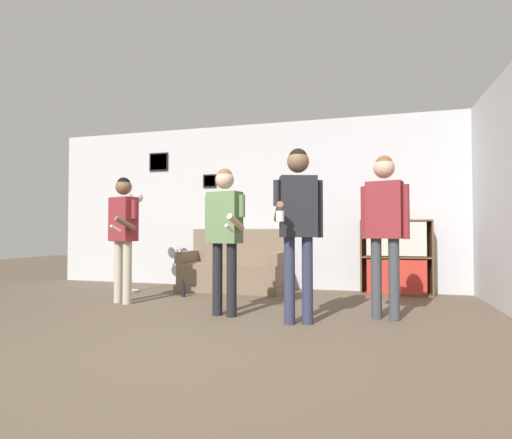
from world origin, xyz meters
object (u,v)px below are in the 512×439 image
(person_spectator_near_bookshelf, at_px, (385,218))
(bottle_on_floor, at_px, (183,290))
(couch, at_px, (233,270))
(drinking_cup, at_px, (408,216))
(floor_lamp, at_px, (130,224))
(person_player_foreground_center, at_px, (224,226))
(person_watcher_holding_cup, at_px, (298,215))
(bookshelf, at_px, (395,257))
(person_player_foreground_left, at_px, (123,226))

(person_spectator_near_bookshelf, bearing_deg, bottle_on_floor, 164.15)
(couch, height_order, drinking_cup, drinking_cup)
(floor_lamp, distance_m, bottle_on_floor, 1.37)
(couch, relative_size, person_player_foreground_center, 1.00)
(couch, bearing_deg, floor_lamp, -156.57)
(couch, distance_m, person_player_foreground_center, 2.03)
(person_player_foreground_center, relative_size, person_watcher_holding_cup, 0.92)
(person_watcher_holding_cup, bearing_deg, bottle_on_floor, 146.57)
(couch, relative_size, bookshelf, 1.48)
(bookshelf, height_order, bottle_on_floor, bookshelf)
(bookshelf, height_order, floor_lamp, floor_lamp)
(drinking_cup, bearing_deg, person_spectator_near_bookshelf, -102.85)
(bookshelf, height_order, person_player_foreground_center, person_player_foreground_center)
(person_player_foreground_left, height_order, drinking_cup, person_player_foreground_left)
(person_player_foreground_left, distance_m, bottle_on_floor, 1.23)
(couch, relative_size, bottle_on_floor, 6.67)
(floor_lamp, height_order, person_player_foreground_left, person_player_foreground_left)
(couch, distance_m, person_spectator_near_bookshelf, 2.80)
(floor_lamp, bearing_deg, bookshelf, 11.90)
(person_spectator_near_bookshelf, xyz_separation_m, bottle_on_floor, (-2.67, 0.76, -0.97))
(floor_lamp, distance_m, drinking_cup, 4.13)
(floor_lamp, bearing_deg, bottle_on_floor, -10.55)
(bottle_on_floor, height_order, drinking_cup, drinking_cup)
(bookshelf, height_order, person_spectator_near_bookshelf, person_spectator_near_bookshelf)
(couch, height_order, floor_lamp, floor_lamp)
(person_watcher_holding_cup, xyz_separation_m, bottle_on_floor, (-1.82, 1.20, -0.99))
(person_watcher_holding_cup, xyz_separation_m, drinking_cup, (1.24, 2.20, 0.05))
(floor_lamp, relative_size, bottle_on_floor, 6.24)
(drinking_cup, bearing_deg, floor_lamp, -168.59)
(person_player_foreground_center, xyz_separation_m, person_watcher_holding_cup, (0.84, -0.16, 0.11))
(bottle_on_floor, bearing_deg, drinking_cup, 18.05)
(bookshelf, relative_size, bottle_on_floor, 4.51)
(drinking_cup, bearing_deg, person_watcher_holding_cup, -119.44)
(bookshelf, bearing_deg, floor_lamp, -168.10)
(bookshelf, xyz_separation_m, person_player_foreground_left, (-3.42, -1.67, 0.44))
(person_player_foreground_center, bearing_deg, floor_lamp, 148.11)
(bookshelf, distance_m, drinking_cup, 0.63)
(person_watcher_holding_cup, bearing_deg, person_player_foreground_left, 167.15)
(person_player_foreground_center, distance_m, bottle_on_floor, 1.68)
(person_spectator_near_bookshelf, bearing_deg, person_player_foreground_center, -170.47)
(person_player_foreground_center, bearing_deg, couch, 105.67)
(person_spectator_near_bookshelf, xyz_separation_m, drinking_cup, (0.40, 1.76, 0.08))
(person_watcher_holding_cup, distance_m, drinking_cup, 2.53)
(person_watcher_holding_cup, bearing_deg, drinking_cup, 60.56)
(bookshelf, xyz_separation_m, person_spectator_near_bookshelf, (-0.23, -1.76, 0.52))
(person_spectator_near_bookshelf, bearing_deg, bookshelf, 82.61)
(person_player_foreground_center, bearing_deg, drinking_cup, 44.38)
(bookshelf, distance_m, bottle_on_floor, 3.09)
(person_player_foreground_left, xyz_separation_m, drinking_cup, (3.60, 1.67, 0.16))
(bottle_on_floor, bearing_deg, person_spectator_near_bookshelf, -15.85)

